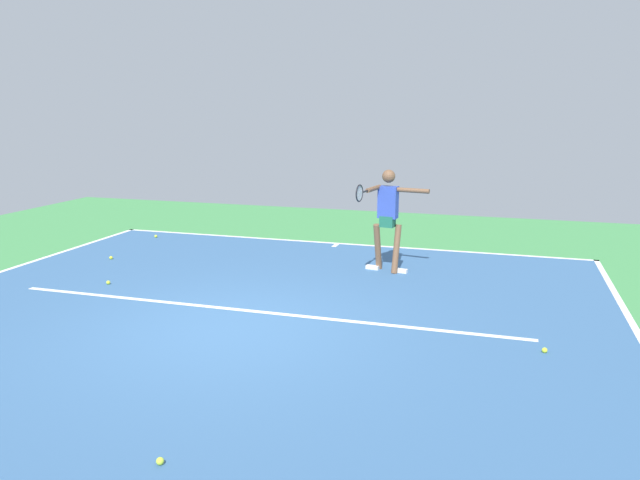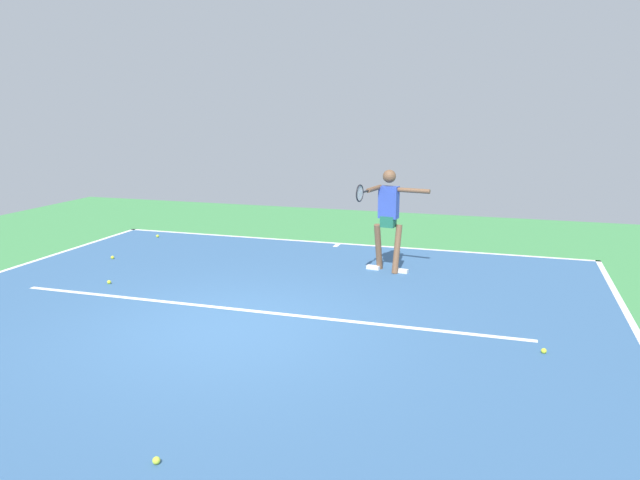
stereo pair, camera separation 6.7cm
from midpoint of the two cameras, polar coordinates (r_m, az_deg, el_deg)
ground_plane at (r=8.37m, az=-8.66°, el=-8.21°), size 19.83×19.83×0.00m
court_surface at (r=8.37m, az=-8.66°, el=-8.19°), size 10.56×11.09×0.00m
court_line_baseline_near at (r=13.33m, az=1.54°, el=-0.31°), size 10.56×0.10×0.01m
court_line_service at (r=9.00m, az=-6.61°, el=-6.63°), size 7.92×0.10×0.01m
court_line_centre_mark at (r=13.14m, az=1.31°, el=-0.50°), size 0.10×0.30×0.01m
tennis_player at (r=10.89m, az=6.18°, el=2.56°), size 1.14×1.22×1.86m
tennis_ball_near_service_line at (r=10.87m, az=-19.41°, el=-3.78°), size 0.07×0.07×0.07m
tennis_ball_by_sideline at (r=5.55m, az=-15.13°, el=-19.39°), size 0.07×0.07×0.07m
tennis_ball_far_corner at (r=14.42m, az=-15.27°, el=0.34°), size 0.07×0.07×0.07m
tennis_ball_by_baseline at (r=7.96m, az=20.09°, el=-9.69°), size 0.07×0.07×0.07m
tennis_ball_centre_court at (r=12.62m, az=-19.15°, el=-1.58°), size 0.07×0.07×0.07m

